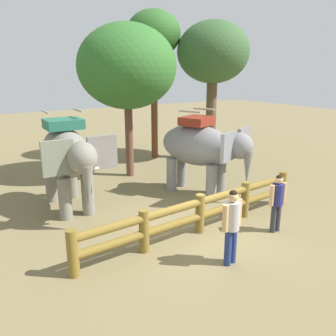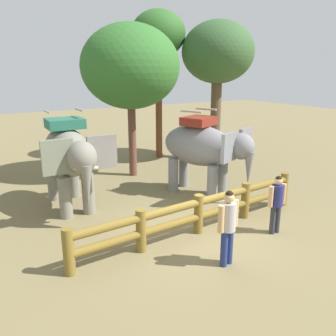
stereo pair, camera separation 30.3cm
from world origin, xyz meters
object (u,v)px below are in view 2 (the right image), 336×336
elephant_center (204,148)px  tourist_man_in_blue (277,200)px  tourist_woman_in_black (228,223)px  tree_deep_back (158,36)px  tree_far_left (218,54)px  tree_far_right (130,67)px  elephant_near_left (69,155)px  log_fence (199,211)px

elephant_center → tourist_man_in_blue: 3.49m
tourist_man_in_blue → tourist_woman_in_black: bearing=-165.4°
elephant_center → tourist_woman_in_black: (-2.29, -3.96, -0.63)m
tree_deep_back → elephant_center: bearing=-104.2°
tree_far_left → tree_deep_back: (-2.12, 1.63, 0.77)m
tree_far_right → elephant_near_left: bearing=-144.5°
tree_deep_back → tourist_woman_in_black: bearing=-111.4°
log_fence → tourist_man_in_blue: 2.03m
tourist_man_in_blue → tree_deep_back: (1.55, 8.79, 4.67)m
elephant_center → elephant_near_left: bearing=166.5°
tree_far_right → tree_deep_back: tree_deep_back is taller
tree_far_left → tree_far_right: tree_far_left is taller
elephant_center → tree_deep_back: tree_deep_back is taller
log_fence → tourist_man_in_blue: tourist_man_in_blue is taller
tourist_woman_in_black → tree_far_left: bearing=53.1°
tourist_man_in_blue → tree_far_left: tree_far_left is taller
log_fence → elephant_center: bearing=51.3°
elephant_near_left → tree_deep_back: tree_deep_back is taller
tree_deep_back → tree_far_left: bearing=-37.6°
elephant_near_left → elephant_center: size_ratio=1.02×
elephant_center → tourist_woman_in_black: 4.61m
tourist_man_in_blue → tree_far_right: size_ratio=0.27×
log_fence → elephant_center: (1.89, 2.35, 1.02)m
elephant_near_left → elephant_center: bearing=-13.5°
tourist_man_in_blue → tree_deep_back: tree_deep_back is taller
elephant_center → tree_far_left: tree_far_left is taller
log_fence → tree_far_right: bearing=81.7°
tree_deep_back → tourist_man_in_blue: bearing=-100.0°
tourist_woman_in_black → tree_far_right: (1.22, 7.22, 3.24)m
elephant_near_left → tree_far_left: bearing=19.6°
tourist_woman_in_black → elephant_center: bearing=60.0°
tourist_man_in_blue → tree_far_right: (-0.89, 6.67, 3.33)m
tree_far_left → tourist_man_in_blue: bearing=-117.1°
log_fence → tourist_man_in_blue: size_ratio=4.58×
elephant_near_left → tree_far_right: 4.63m
log_fence → elephant_near_left: (-2.34, 3.36, 1.09)m
tourist_man_in_blue → log_fence: bearing=148.2°
log_fence → elephant_near_left: 4.24m
elephant_center → log_fence: bearing=-128.7°
elephant_near_left → tourist_woman_in_black: size_ratio=2.04×
log_fence → elephant_center: 3.18m
elephant_center → tourist_man_in_blue: bearing=-93.0°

